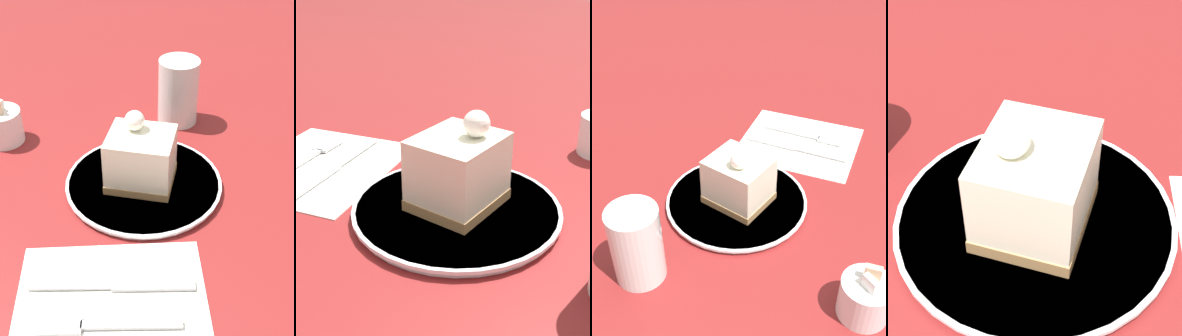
% 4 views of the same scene
% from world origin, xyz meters
% --- Properties ---
extents(ground_plane, '(4.00, 4.00, 0.00)m').
position_xyz_m(ground_plane, '(0.00, 0.00, 0.00)').
color(ground_plane, maroon).
extents(plate, '(0.22, 0.22, 0.01)m').
position_xyz_m(plate, '(-0.03, 0.03, 0.01)').
color(plate, white).
rests_on(plate, ground_plane).
extents(cake_slice, '(0.08, 0.09, 0.10)m').
position_xyz_m(cake_slice, '(-0.03, 0.04, 0.05)').
color(cake_slice, '#9E7547').
rests_on(cake_slice, plate).
extents(napkin, '(0.23, 0.25, 0.00)m').
position_xyz_m(napkin, '(-0.24, 0.03, 0.00)').
color(napkin, white).
rests_on(napkin, ground_plane).
extents(fork, '(0.05, 0.15, 0.00)m').
position_xyz_m(fork, '(-0.27, 0.03, 0.00)').
color(fork, '#B2B2B7').
rests_on(fork, napkin).
extents(knife, '(0.05, 0.19, 0.00)m').
position_xyz_m(knife, '(-0.21, 0.02, 0.01)').
color(knife, '#B2B2B7').
rests_on(knife, napkin).
extents(sugar_bowl, '(0.06, 0.06, 0.08)m').
position_xyz_m(sugar_bowl, '(0.04, 0.28, 0.03)').
color(sugar_bowl, white).
rests_on(sugar_bowl, ground_plane).
extents(drinking_glass, '(0.07, 0.07, 0.11)m').
position_xyz_m(drinking_glass, '(0.16, 0.01, 0.06)').
color(drinking_glass, silver).
rests_on(drinking_glass, ground_plane).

